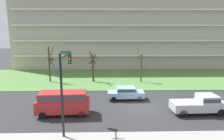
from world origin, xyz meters
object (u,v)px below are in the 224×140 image
sedan_blue_center_left (126,93)px  traffic_signal_mast (65,79)px  tree_left (93,67)px  pickup_silver_center_right (201,104)px  tree_center (141,66)px  van_red_near_left (63,101)px  tree_far_left (50,63)px

sedan_blue_center_left → traffic_signal_mast: bearing=52.6°
tree_left → traffic_signal_mast: 16.82m
tree_left → pickup_silver_center_right: (11.82, -13.35, -1.58)m
sedan_blue_center_left → pickup_silver_center_right: 8.50m
tree_center → van_red_near_left: size_ratio=1.07×
tree_far_left → pickup_silver_center_right: 23.20m
sedan_blue_center_left → traffic_signal_mast: traffic_signal_mast is taller
tree_far_left → van_red_near_left: 14.40m
tree_left → pickup_silver_center_right: size_ratio=0.95×
pickup_silver_center_right → traffic_signal_mast: traffic_signal_mast is taller
tree_center → traffic_signal_mast: traffic_signal_mast is taller
van_red_near_left → tree_center: bearing=49.9°
tree_left → van_red_near_left: (-2.07, -13.36, -1.20)m
pickup_silver_center_right → traffic_signal_mast: 13.77m
sedan_blue_center_left → tree_center: bearing=-112.1°
sedan_blue_center_left → van_red_near_left: bearing=32.6°
tree_center → sedan_blue_center_left: tree_center is taller
van_red_near_left → sedan_blue_center_left: 8.07m
pickup_silver_center_right → traffic_signal_mast: bearing=-167.5°
tree_far_left → tree_center: (14.84, -0.36, -0.54)m
tree_far_left → van_red_near_left: tree_far_left is taller
van_red_near_left → sedan_blue_center_left: van_red_near_left is taller
tree_far_left → tree_center: bearing=-1.4°
tree_far_left → sedan_blue_center_left: 14.81m
tree_left → tree_far_left: bearing=179.6°
sedan_blue_center_left → traffic_signal_mast: size_ratio=0.67×
tree_left → tree_center: (7.85, -0.31, 0.04)m
van_red_near_left → traffic_signal_mast: traffic_signal_mast is taller
tree_far_left → traffic_signal_mast: bearing=-70.6°
tree_far_left → pickup_silver_center_right: bearing=-35.5°
tree_far_left → tree_left: tree_far_left is taller
tree_center → pickup_silver_center_right: size_ratio=1.04×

